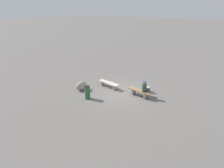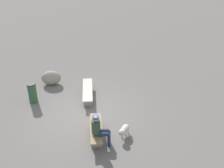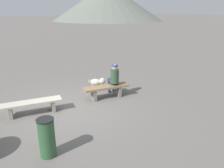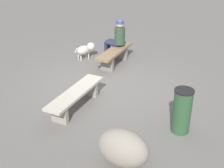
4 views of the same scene
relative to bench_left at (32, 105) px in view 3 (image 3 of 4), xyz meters
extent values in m
cube|color=slate|center=(1.29, -0.19, -0.35)|extent=(210.00, 210.00, 0.06)
cube|color=gray|center=(-0.64, 0.06, -0.13)|extent=(0.14, 0.39, 0.37)
cube|color=gray|center=(0.64, -0.06, -0.13)|extent=(0.14, 0.39, 0.37)
cube|color=beige|center=(0.00, 0.00, 0.08)|extent=(1.90, 0.58, 0.06)
cube|color=gray|center=(2.21, 0.11, -0.12)|extent=(0.15, 0.39, 0.40)
cube|color=gray|center=(3.21, 0.03, -0.12)|extent=(0.15, 0.39, 0.40)
cube|color=#8C704C|center=(2.71, 0.07, 0.12)|extent=(1.76, 0.57, 0.07)
cylinder|color=#2D4733|center=(3.05, 0.04, 0.49)|extent=(0.32, 0.32, 0.52)
sphere|color=#D8A87F|center=(3.05, 0.04, 0.85)|extent=(0.22, 0.22, 0.22)
cylinder|color=#2D4C8C|center=(3.05, 0.04, 0.91)|extent=(0.24, 0.24, 0.08)
cylinder|color=#232D47|center=(3.18, 0.24, 0.24)|extent=(0.24, 0.47, 0.15)
cylinder|color=#232D47|center=(3.22, 0.46, -0.04)|extent=(0.11, 0.11, 0.55)
cylinder|color=#232D47|center=(3.01, 0.28, 0.24)|extent=(0.24, 0.47, 0.15)
cylinder|color=#232D47|center=(3.05, 0.50, -0.04)|extent=(0.11, 0.11, 0.55)
ellipsoid|color=beige|center=(2.75, 1.15, -0.01)|extent=(0.52, 0.48, 0.28)
sphere|color=beige|center=(2.99, 0.99, 0.05)|extent=(0.27, 0.27, 0.27)
cylinder|color=beige|center=(2.91, 1.14, -0.23)|extent=(0.04, 0.04, 0.17)
cylinder|color=beige|center=(2.83, 1.00, -0.23)|extent=(0.04, 0.04, 0.17)
cylinder|color=beige|center=(2.67, 1.29, -0.23)|extent=(0.04, 0.04, 0.17)
cylinder|color=beige|center=(2.59, 1.16, -0.23)|extent=(0.04, 0.04, 0.17)
cylinder|color=beige|center=(2.53, 1.29, 0.03)|extent=(0.12, 0.09, 0.15)
cylinder|color=#2D5633|center=(-0.04, -2.38, 0.14)|extent=(0.37, 0.37, 0.91)
cylinder|color=black|center=(-0.04, -2.38, 0.61)|extent=(0.39, 0.39, 0.03)
cone|color=slate|center=(29.16, 51.34, 4.60)|extent=(30.79, 30.79, 9.84)
camera|label=1|loc=(7.89, -10.34, 5.53)|focal=28.65mm
camera|label=2|loc=(10.97, -0.67, 7.14)|focal=47.23mm
camera|label=3|loc=(-0.77, -6.83, 2.92)|focal=35.00mm
camera|label=4|loc=(-5.25, -2.90, 3.30)|focal=48.17mm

